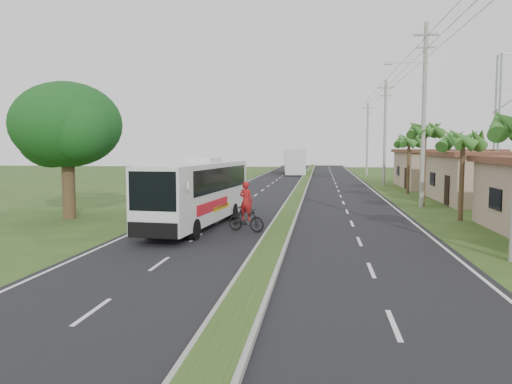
# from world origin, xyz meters

# --- Properties ---
(ground) EXTENTS (180.00, 180.00, 0.00)m
(ground) POSITION_xyz_m (0.00, 0.00, 0.00)
(ground) COLOR #294419
(ground) RESTS_ON ground
(road_asphalt) EXTENTS (14.00, 160.00, 0.02)m
(road_asphalt) POSITION_xyz_m (0.00, 20.00, 0.01)
(road_asphalt) COLOR black
(road_asphalt) RESTS_ON ground
(median_strip) EXTENTS (1.20, 160.00, 0.18)m
(median_strip) POSITION_xyz_m (0.00, 20.00, 0.10)
(median_strip) COLOR gray
(median_strip) RESTS_ON ground
(lane_edge_left) EXTENTS (0.12, 160.00, 0.01)m
(lane_edge_left) POSITION_xyz_m (-6.70, 20.00, 0.00)
(lane_edge_left) COLOR silver
(lane_edge_left) RESTS_ON ground
(lane_edge_right) EXTENTS (0.12, 160.00, 0.01)m
(lane_edge_right) POSITION_xyz_m (6.70, 20.00, 0.00)
(lane_edge_right) COLOR silver
(lane_edge_right) RESTS_ON ground
(shop_mid) EXTENTS (7.60, 10.60, 3.67)m
(shop_mid) POSITION_xyz_m (14.00, 22.00, 1.86)
(shop_mid) COLOR #A1846D
(shop_mid) RESTS_ON ground
(shop_far) EXTENTS (8.60, 11.60, 3.82)m
(shop_far) POSITION_xyz_m (14.00, 36.00, 1.93)
(shop_far) COLOR #A1846D
(shop_far) RESTS_ON ground
(palm_verge_b) EXTENTS (2.40, 2.40, 5.05)m
(palm_verge_b) POSITION_xyz_m (9.40, 12.00, 4.36)
(palm_verge_b) COLOR #473321
(palm_verge_b) RESTS_ON ground
(palm_verge_c) EXTENTS (2.40, 2.40, 5.85)m
(palm_verge_c) POSITION_xyz_m (8.80, 19.00, 5.12)
(palm_verge_c) COLOR #473321
(palm_verge_c) RESTS_ON ground
(palm_verge_d) EXTENTS (2.40, 2.40, 5.25)m
(palm_verge_d) POSITION_xyz_m (9.30, 28.00, 4.55)
(palm_verge_d) COLOR #473321
(palm_verge_d) RESTS_ON ground
(shade_tree) EXTENTS (6.30, 6.00, 7.54)m
(shade_tree) POSITION_xyz_m (-12.11, 10.02, 5.03)
(shade_tree) COLOR #473321
(shade_tree) RESTS_ON ground
(utility_pole_b) EXTENTS (3.20, 0.28, 12.00)m
(utility_pole_b) POSITION_xyz_m (8.47, 18.00, 6.26)
(utility_pole_b) COLOR gray
(utility_pole_b) RESTS_ON ground
(utility_pole_c) EXTENTS (1.60, 0.28, 11.00)m
(utility_pole_c) POSITION_xyz_m (8.50, 38.00, 5.67)
(utility_pole_c) COLOR gray
(utility_pole_c) RESTS_ON ground
(utility_pole_d) EXTENTS (1.60, 0.28, 10.50)m
(utility_pole_d) POSITION_xyz_m (8.50, 58.00, 5.42)
(utility_pole_d) COLOR gray
(utility_pole_d) RESTS_ON ground
(coach_bus_main) EXTENTS (3.22, 10.76, 3.43)m
(coach_bus_main) POSITION_xyz_m (-4.11, 7.95, 1.88)
(coach_bus_main) COLOR silver
(coach_bus_main) RESTS_ON ground
(coach_bus_far) EXTENTS (3.96, 13.41, 3.85)m
(coach_bus_far) POSITION_xyz_m (-2.18, 60.16, 2.18)
(coach_bus_far) COLOR silver
(coach_bus_far) RESTS_ON ground
(motorcyclist) EXTENTS (1.97, 1.21, 2.37)m
(motorcyclist) POSITION_xyz_m (-1.58, 6.86, 0.85)
(motorcyclist) COLOR black
(motorcyclist) RESTS_ON ground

